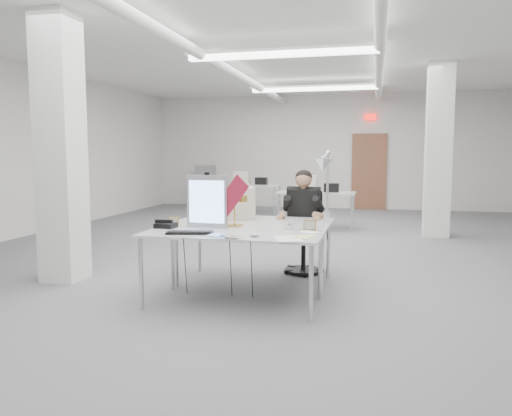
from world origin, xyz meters
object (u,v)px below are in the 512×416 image
Objects in this scene: desk_main at (234,233)px; architect_lamp at (325,185)px; seated_person at (303,204)px; desk_phone at (166,225)px; beige_monitor at (237,203)px; bankers_lamp at (234,212)px; monitor at (207,202)px; laptop at (222,237)px; office_chair at (304,237)px.

architect_lamp reaches higher than desk_main.
desk_phone is (-1.28, -1.37, -0.12)m from seated_person.
bankers_lamp is at bearing -97.62° from beige_monitor.
monitor is at bearing 149.73° from desk_main.
desk_main is 5.67× the size of laptop.
laptop is 1.04× the size of bankers_lamp.
laptop is 1.47m from architect_lamp.
desk_phone is at bearing -131.05° from seated_person.
monitor is 2.77× the size of desk_phone.
architect_lamp is (0.85, 0.70, 0.46)m from desk_main.
laptop is at bearing -102.16° from office_chair.
architect_lamp is (0.84, 1.12, 0.43)m from laptop.
seated_person is 2.57× the size of laptop.
bankers_lamp is 0.75× the size of beige_monitor.
bankers_lamp is 1.05m from architect_lamp.
desk_phone is at bearing -152.62° from architect_lamp.
desk_main is 1.19m from architect_lamp.
desk_main is 1.04m from beige_monitor.
seated_person reaches higher than desk_phone.
beige_monitor is at bearing 127.28° from bankers_lamp.
architect_lamp is at bearing -63.59° from seated_person.
office_chair is 3.07× the size of bankers_lamp.
laptop is at bearing -100.64° from beige_monitor.
monitor is at bearing -150.25° from architect_lamp.
beige_monitor is at bearing 172.33° from architect_lamp.
monitor reaches higher than seated_person.
office_chair is 2.03m from laptop.
desk_main is 8.86× the size of desk_phone.
beige_monitor reaches higher than desk_phone.
laptop is 0.35× the size of architect_lamp.
desk_phone is 0.50× the size of beige_monitor.
seated_person reaches higher than office_chair.
architect_lamp reaches higher than office_chair.
seated_person is (0.50, 1.48, 0.16)m from desk_main.
desk_phone is at bearing 172.53° from desk_main.
beige_monitor is (0.54, 0.89, 0.17)m from desk_phone.
architect_lamp reaches higher than seated_person.
monitor is at bearing -121.73° from seated_person.
monitor is 1.31m from architect_lamp.
laptop is 0.82m from bankers_lamp.
beige_monitor reaches higher than bankers_lamp.
beige_monitor is (-0.74, -0.48, 0.05)m from seated_person.
monitor is 1.78× the size of laptop.
architect_lamp reaches higher than bankers_lamp.
architect_lamp is (1.64, 0.60, 0.42)m from desk_phone.
office_chair is at bearing 120.35° from architect_lamp.
architect_lamp is (0.95, 0.31, 0.29)m from bankers_lamp.
desk_main is at bearing -133.19° from architect_lamp.
seated_person is 1.24m from bankers_lamp.
monitor is 0.51m from desk_phone.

